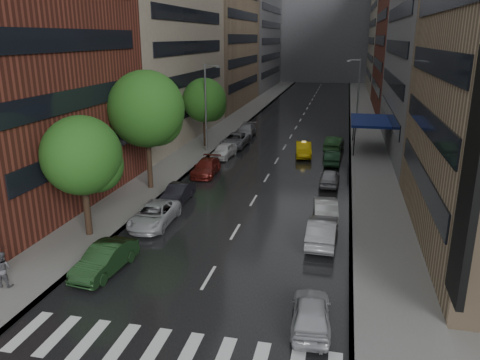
# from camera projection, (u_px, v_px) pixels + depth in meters

# --- Properties ---
(ground) EXTENTS (220.00, 220.00, 0.00)m
(ground) POSITION_uv_depth(u_px,v_px,m) (182.00, 322.00, 20.10)
(ground) COLOR gray
(ground) RESTS_ON ground
(road) EXTENTS (14.00, 140.00, 0.01)m
(road) POSITION_uv_depth(u_px,v_px,m) (299.00, 122.00, 66.73)
(road) COLOR black
(road) RESTS_ON ground
(sidewalk_left) EXTENTS (4.00, 140.00, 0.15)m
(sidewalk_left) POSITION_uv_depth(u_px,v_px,m) (238.00, 120.00, 68.59)
(sidewalk_left) COLOR gray
(sidewalk_left) RESTS_ON ground
(sidewalk_right) EXTENTS (4.00, 140.00, 0.15)m
(sidewalk_right) POSITION_uv_depth(u_px,v_px,m) (364.00, 124.00, 64.84)
(sidewalk_right) COLOR gray
(sidewalk_right) RESTS_ON ground
(crosswalk) EXTENTS (13.15, 2.80, 0.01)m
(crosswalk) POSITION_uv_depth(u_px,v_px,m) (170.00, 352.00, 18.19)
(crosswalk) COLOR silver
(crosswalk) RESTS_ON ground
(buildings_left) EXTENTS (8.00, 108.00, 38.00)m
(buildings_left) POSITION_uv_depth(u_px,v_px,m) (213.00, 8.00, 73.36)
(buildings_left) COLOR maroon
(buildings_left) RESTS_ON ground
(buildings_right) EXTENTS (8.05, 109.10, 36.00)m
(buildings_right) POSITION_uv_depth(u_px,v_px,m) (415.00, 12.00, 65.44)
(buildings_right) COLOR #937A5B
(buildings_right) RESTS_ON ground
(building_far) EXTENTS (40.00, 14.00, 32.00)m
(building_far) POSITION_uv_depth(u_px,v_px,m) (327.00, 20.00, 125.45)
(building_far) COLOR slate
(building_far) RESTS_ON ground
(tree_near) EXTENTS (4.69, 4.69, 7.47)m
(tree_near) POSITION_uv_depth(u_px,v_px,m) (82.00, 156.00, 27.29)
(tree_near) COLOR #382619
(tree_near) RESTS_ON ground
(tree_mid) EXTENTS (5.90, 5.90, 9.41)m
(tree_mid) POSITION_uv_depth(u_px,v_px,m) (146.00, 109.00, 35.77)
(tree_mid) COLOR #382619
(tree_mid) RESTS_ON ground
(tree_far) EXTENTS (4.74, 4.74, 7.56)m
(tree_far) POSITION_uv_depth(u_px,v_px,m) (205.00, 100.00, 50.46)
(tree_far) COLOR #382619
(tree_far) RESTS_ON ground
(taxi) EXTENTS (2.05, 4.54, 1.44)m
(taxi) POSITION_uv_depth(u_px,v_px,m) (304.00, 149.00, 47.70)
(taxi) COLOR #E5B80C
(taxi) RESTS_ON ground
(parked_cars_left) EXTENTS (2.63, 40.38, 1.48)m
(parked_cars_left) POSITION_uv_depth(u_px,v_px,m) (210.00, 164.00, 42.41)
(parked_cars_left) COLOR #173217
(parked_cars_left) RESTS_ON ground
(parked_cars_right) EXTENTS (2.15, 37.38, 1.57)m
(parked_cars_right) POSITION_uv_depth(u_px,v_px,m) (328.00, 188.00, 35.60)
(parked_cars_right) COLOR #AAAAAF
(parked_cars_right) RESTS_ON ground
(ped_black_umbrella) EXTENTS (0.96, 0.98, 2.09)m
(ped_black_umbrella) POSITION_uv_depth(u_px,v_px,m) (1.00, 263.00, 22.39)
(ped_black_umbrella) COLOR #58575D
(ped_black_umbrella) RESTS_ON sidewalk_left
(street_lamp_left) EXTENTS (1.74, 0.22, 9.00)m
(street_lamp_left) POSITION_uv_depth(u_px,v_px,m) (206.00, 106.00, 48.25)
(street_lamp_left) COLOR gray
(street_lamp_left) RESTS_ON sidewalk_left
(street_lamp_right) EXTENTS (1.74, 0.22, 9.00)m
(street_lamp_right) POSITION_uv_depth(u_px,v_px,m) (358.00, 93.00, 59.02)
(street_lamp_right) COLOR gray
(street_lamp_right) RESTS_ON sidewalk_right
(awning) EXTENTS (4.00, 8.00, 3.12)m
(awning) POSITION_uv_depth(u_px,v_px,m) (370.00, 121.00, 49.95)
(awning) COLOR navy
(awning) RESTS_ON sidewalk_right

